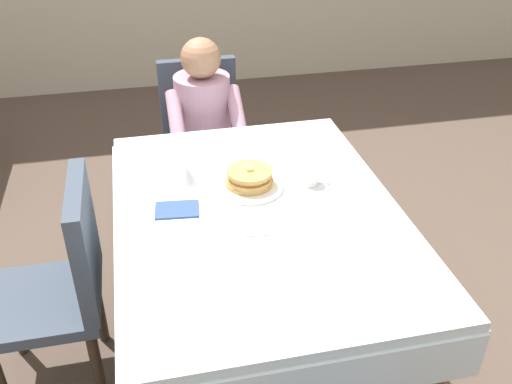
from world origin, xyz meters
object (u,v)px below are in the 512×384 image
object	(u,v)px
plate_breakfast	(250,186)
spoon_near_edge	(257,235)
breakfast_stack	(249,177)
syrup_pitcher	(187,175)
diner_person	(204,121)
fork_left_of_plate	(206,195)
chair_left_side	(64,278)
dining_table_main	(258,228)
cup_coffee	(310,175)
chair_diner	(202,132)
knife_right_of_plate	(296,185)

from	to	relation	value
plate_breakfast	spoon_near_edge	distance (m)	0.34
breakfast_stack	syrup_pitcher	distance (m)	0.26
diner_person	fork_left_of_plate	world-z (taller)	diner_person
chair_left_side	spoon_near_edge	world-z (taller)	chair_left_side
plate_breakfast	diner_person	bearing A→B (deg)	95.17
dining_table_main	breakfast_stack	distance (m)	0.22
dining_table_main	syrup_pitcher	size ratio (longest dim) A/B	19.05
plate_breakfast	syrup_pitcher	distance (m)	0.27
cup_coffee	diner_person	bearing A→B (deg)	110.81
plate_breakfast	spoon_near_edge	world-z (taller)	plate_breakfast
diner_person	chair_left_side	xyz separation A→B (m)	(-0.70, -1.01, -0.14)
cup_coffee	syrup_pitcher	world-z (taller)	cup_coffee
diner_person	fork_left_of_plate	distance (m)	0.88
chair_diner	syrup_pitcher	world-z (taller)	chair_diner
plate_breakfast	syrup_pitcher	size ratio (longest dim) A/B	3.50
cup_coffee	syrup_pitcher	xyz separation A→B (m)	(-0.50, 0.12, -0.01)
syrup_pitcher	spoon_near_edge	distance (m)	0.48
chair_left_side	spoon_near_edge	size ratio (longest dim) A/B	6.20
dining_table_main	diner_person	xyz separation A→B (m)	(-0.07, 1.01, 0.02)
chair_diner	fork_left_of_plate	world-z (taller)	chair_diner
breakfast_stack	syrup_pitcher	size ratio (longest dim) A/B	2.53
chair_diner	cup_coffee	distance (m)	1.11
chair_left_side	breakfast_stack	xyz separation A→B (m)	(0.77, 0.17, 0.26)
chair_diner	plate_breakfast	xyz separation A→B (m)	(0.08, -1.00, 0.22)
diner_person	fork_left_of_plate	size ratio (longest dim) A/B	6.22
breakfast_stack	chair_diner	bearing A→B (deg)	94.14
dining_table_main	plate_breakfast	xyz separation A→B (m)	(0.00, 0.17, 0.10)
diner_person	syrup_pitcher	size ratio (longest dim) A/B	14.00
syrup_pitcher	dining_table_main	bearing A→B (deg)	-47.04
diner_person	syrup_pitcher	xyz separation A→B (m)	(-0.17, -0.75, 0.11)
dining_table_main	spoon_near_edge	distance (m)	0.19
knife_right_of_plate	fork_left_of_plate	bearing A→B (deg)	92.73
chair_left_side	knife_right_of_plate	world-z (taller)	chair_left_side
chair_left_side	spoon_near_edge	distance (m)	0.77
diner_person	syrup_pitcher	bearing A→B (deg)	77.00
syrup_pitcher	knife_right_of_plate	distance (m)	0.46
syrup_pitcher	chair_left_side	bearing A→B (deg)	-153.11
plate_breakfast	fork_left_of_plate	size ratio (longest dim) A/B	1.56
syrup_pitcher	spoon_near_edge	xyz separation A→B (m)	(0.20, -0.43, -0.04)
breakfast_stack	cup_coffee	size ratio (longest dim) A/B	1.79
breakfast_stack	knife_right_of_plate	size ratio (longest dim) A/B	1.01
chair_left_side	plate_breakfast	world-z (taller)	chair_left_side
chair_left_side	syrup_pitcher	size ratio (longest dim) A/B	11.63
fork_left_of_plate	chair_left_side	bearing A→B (deg)	106.99
breakfast_stack	diner_person	bearing A→B (deg)	94.90
cup_coffee	knife_right_of_plate	bearing A→B (deg)	179.64
chair_diner	knife_right_of_plate	xyz separation A→B (m)	(0.27, -1.02, 0.21)
knife_right_of_plate	chair_diner	bearing A→B (deg)	17.34
knife_right_of_plate	spoon_near_edge	size ratio (longest dim) A/B	1.33
dining_table_main	diner_person	size ratio (longest dim) A/B	1.36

